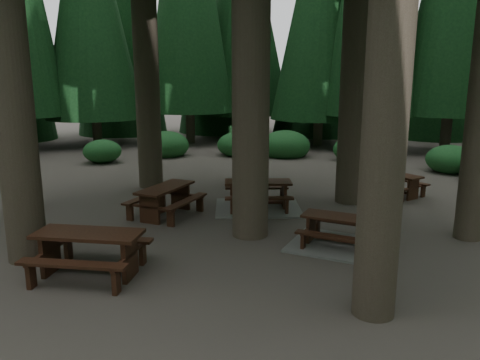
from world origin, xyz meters
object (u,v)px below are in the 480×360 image
at_px(picnic_table_a, 339,237).
at_px(picnic_table_d, 395,181).
at_px(picnic_table_b, 166,196).
at_px(picnic_table_c, 258,199).
at_px(picnic_table_e, 89,247).

relative_size(picnic_table_a, picnic_table_d, 1.04).
bearing_deg(picnic_table_b, picnic_table_a, -95.38).
distance_m(picnic_table_a, picnic_table_c, 3.47).
xyz_separation_m(picnic_table_b, picnic_table_c, (2.01, 1.62, -0.26)).
bearing_deg(picnic_table_d, picnic_table_c, -105.98).
distance_m(picnic_table_b, picnic_table_e, 3.94).
height_order(picnic_table_a, picnic_table_c, picnic_table_c).
relative_size(picnic_table_a, picnic_table_e, 0.92).
bearing_deg(picnic_table_e, picnic_table_b, 86.25).
relative_size(picnic_table_a, picnic_table_c, 0.72).
distance_m(picnic_table_c, picnic_table_d, 4.62).
height_order(picnic_table_b, picnic_table_e, picnic_table_e).
relative_size(picnic_table_c, picnic_table_e, 1.28).
xyz_separation_m(picnic_table_b, picnic_table_e, (0.78, -3.87, 0.03)).
relative_size(picnic_table_c, picnic_table_d, 1.44).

